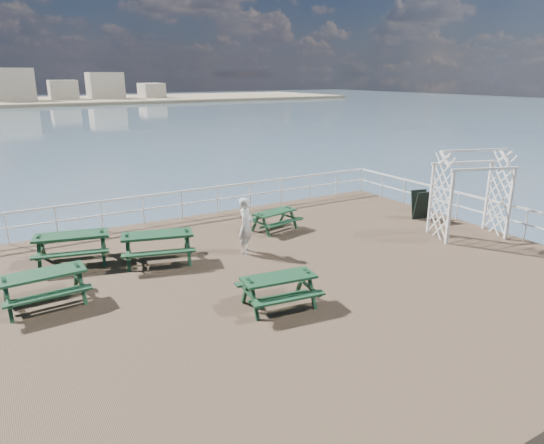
% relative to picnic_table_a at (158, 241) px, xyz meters
% --- Properties ---
extents(ground, '(18.00, 14.00, 0.30)m').
position_rel_picnic_table_a_xyz_m(ground, '(2.19, -2.96, -0.78)').
color(ground, brown).
rests_on(ground, ground).
extents(sea_backdrop, '(300.00, 300.00, 9.20)m').
position_rel_picnic_table_a_xyz_m(sea_backdrop, '(14.73, 131.11, -1.14)').
color(sea_backdrop, '#435E71').
rests_on(sea_backdrop, ground).
extents(railing, '(17.77, 13.76, 1.10)m').
position_rel_picnic_table_a_xyz_m(railing, '(2.12, -0.39, 0.24)').
color(railing, white).
rests_on(railing, ground).
extents(picnic_table_a, '(2.39, 2.11, 0.99)m').
position_rel_picnic_table_a_xyz_m(picnic_table_a, '(0.00, 0.00, 0.00)').
color(picnic_table_a, '#153A23').
rests_on(picnic_table_a, ground).
extents(picnic_table_b, '(2.35, 2.05, 0.99)m').
position_rel_picnic_table_a_xyz_m(picnic_table_b, '(-2.17, 1.18, 0.00)').
color(picnic_table_b, '#153A23').
rests_on(picnic_table_b, ground).
extents(picnic_table_c, '(1.84, 1.60, 0.78)m').
position_rel_picnic_table_a_xyz_m(picnic_table_c, '(4.48, 0.85, -0.13)').
color(picnic_table_c, '#153A23').
rests_on(picnic_table_c, ground).
extents(picnic_table_d, '(1.98, 1.63, 0.92)m').
position_rel_picnic_table_a_xyz_m(picnic_table_d, '(-3.21, -1.34, -0.04)').
color(picnic_table_d, '#153A23').
rests_on(picnic_table_d, ground).
extents(picnic_table_e, '(1.91, 1.62, 0.85)m').
position_rel_picnic_table_a_xyz_m(picnic_table_e, '(1.56, -4.23, -0.09)').
color(picnic_table_e, '#153A23').
rests_on(picnic_table_e, ground).
extents(trellis_arbor, '(2.66, 1.96, 2.96)m').
position_rel_picnic_table_a_xyz_m(trellis_arbor, '(9.79, -3.01, 0.68)').
color(trellis_arbor, white).
rests_on(trellis_arbor, ground).
extents(sandwich_board, '(0.76, 0.63, 1.10)m').
position_rel_picnic_table_a_xyz_m(sandwich_board, '(9.99, -0.76, -0.09)').
color(sandwich_board, black).
rests_on(sandwich_board, ground).
extents(person, '(0.75, 0.73, 1.73)m').
position_rel_picnic_table_a_xyz_m(person, '(2.58, -0.64, 0.24)').
color(person, silver).
rests_on(person, ground).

